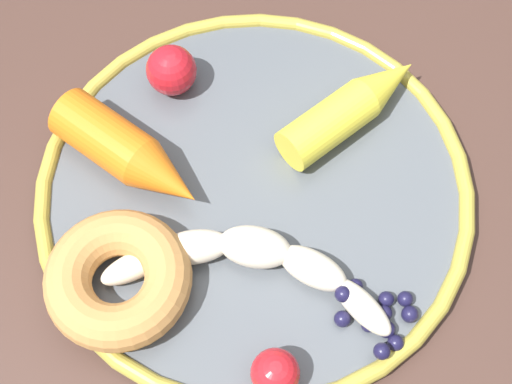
% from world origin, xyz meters
% --- Properties ---
extents(dining_table, '(0.91, 0.74, 0.75)m').
position_xyz_m(dining_table, '(0.00, 0.00, 0.64)').
color(dining_table, '#432C24').
rests_on(dining_table, ground_plane).
extents(plate, '(0.33, 0.33, 0.02)m').
position_xyz_m(plate, '(0.01, -0.00, 0.76)').
color(plate, '#4F555B').
rests_on(plate, dining_table).
extents(banana, '(0.18, 0.13, 0.03)m').
position_xyz_m(banana, '(-0.01, -0.06, 0.78)').
color(banana, beige).
rests_on(banana, plate).
extents(carrot_orange, '(0.10, 0.13, 0.04)m').
position_xyz_m(carrot_orange, '(-0.07, 0.05, 0.79)').
color(carrot_orange, orange).
rests_on(carrot_orange, plate).
extents(carrot_yellow, '(0.13, 0.07, 0.03)m').
position_xyz_m(carrot_yellow, '(0.10, 0.03, 0.78)').
color(carrot_yellow, yellow).
rests_on(carrot_yellow, plate).
extents(donut, '(0.11, 0.11, 0.03)m').
position_xyz_m(donut, '(-0.10, -0.04, 0.78)').
color(donut, '#C08445').
rests_on(donut, plate).
extents(blueberry_pile, '(0.06, 0.06, 0.02)m').
position_xyz_m(blueberry_pile, '(0.05, -0.12, 0.77)').
color(blueberry_pile, '#191638').
rests_on(blueberry_pile, plate).
extents(tomato_near, '(0.03, 0.03, 0.03)m').
position_xyz_m(tomato_near, '(-0.03, -0.14, 0.78)').
color(tomato_near, red).
rests_on(tomato_near, plate).
extents(tomato_mid, '(0.04, 0.04, 0.04)m').
position_xyz_m(tomato_mid, '(-0.02, 0.11, 0.79)').
color(tomato_mid, red).
rests_on(tomato_mid, plate).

